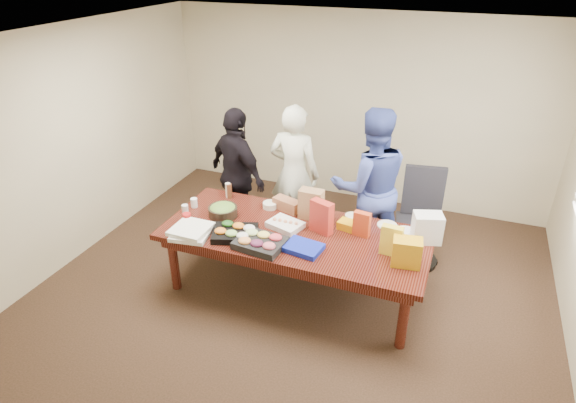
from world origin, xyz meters
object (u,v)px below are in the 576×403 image
at_px(sheet_cake, 285,225).
at_px(conference_table, 295,262).
at_px(salad_bowl, 223,211).
at_px(person_right, 370,187).
at_px(office_chair, 418,222).
at_px(person_center, 294,174).

bearing_deg(sheet_cake, conference_table, -7.26).
relative_size(conference_table, salad_bowl, 8.60).
distance_m(person_right, salad_bowl, 1.71).
bearing_deg(person_right, office_chair, 161.89).
height_order(office_chair, sheet_cake, office_chair).
bearing_deg(person_center, person_right, 174.00).
height_order(person_center, salad_bowl, person_center).
xyz_separation_m(conference_table, office_chair, (1.15, 1.02, 0.19)).
bearing_deg(salad_bowl, person_center, 65.87).
height_order(conference_table, person_right, person_right).
height_order(person_center, sheet_cake, person_center).
xyz_separation_m(conference_table, person_center, (-0.41, 1.07, 0.52)).
bearing_deg(sheet_cake, office_chair, 53.53).
height_order(office_chair, person_right, person_right).
bearing_deg(conference_table, person_center, 111.01).
bearing_deg(sheet_cake, person_center, 122.33).
distance_m(person_center, salad_bowl, 1.13).
relative_size(conference_table, person_right, 1.47).
height_order(person_right, salad_bowl, person_right).
xyz_separation_m(person_center, sheet_cake, (0.28, -1.01, -0.11)).
distance_m(person_right, sheet_cake, 1.14).
bearing_deg(person_center, conference_table, 112.44).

